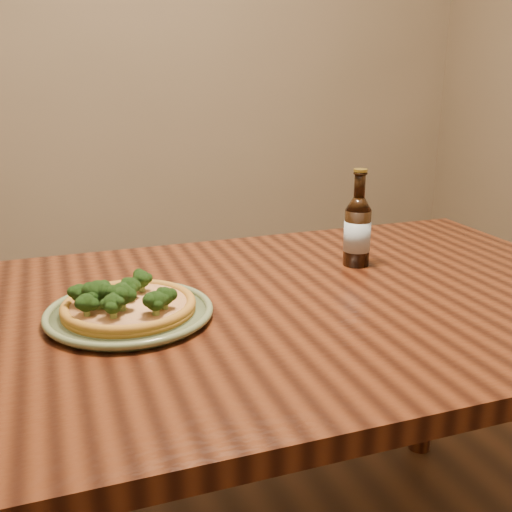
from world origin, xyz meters
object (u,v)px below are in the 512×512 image
object	(u,v)px
pizza	(127,304)
plate	(129,313)
table	(243,348)
beer_bottle	(357,230)

from	to	relation	value
pizza	plate	bearing A→B (deg)	48.22
table	pizza	distance (m)	0.25
plate	pizza	size ratio (longest dim) A/B	1.26
table	plate	bearing A→B (deg)	177.76
table	beer_bottle	size ratio (longest dim) A/B	7.17
beer_bottle	plate	bearing A→B (deg)	-142.82
plate	pizza	bearing A→B (deg)	-131.78
plate	pizza	world-z (taller)	pizza
table	plate	distance (m)	0.24
table	pizza	xyz separation A→B (m)	(-0.22, 0.01, 0.12)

